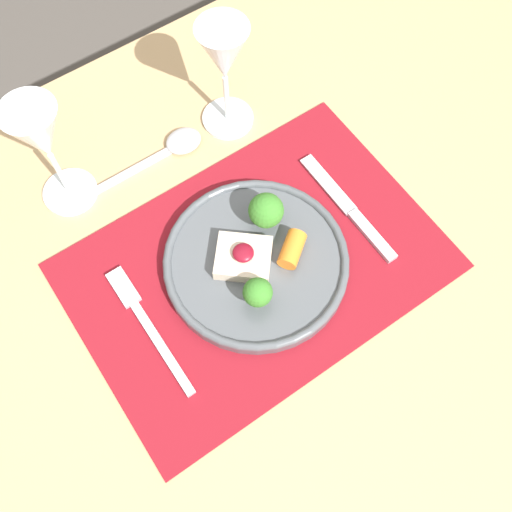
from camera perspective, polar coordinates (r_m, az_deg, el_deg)
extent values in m
plane|color=#4C4742|center=(1.52, 0.00, -12.17)|extent=(8.00, 8.00, 0.00)
cube|color=tan|center=(0.84, 0.01, -1.38)|extent=(1.57, 0.91, 0.03)
cylinder|color=tan|center=(1.59, 14.24, 17.59)|extent=(0.06, 0.06, 0.70)
cube|color=maroon|center=(0.82, 0.01, -0.92)|extent=(0.49, 0.34, 0.00)
cylinder|color=#4C5156|center=(0.81, 0.00, -0.35)|extent=(0.25, 0.25, 0.02)
torus|color=#4C5156|center=(0.81, 0.00, -0.12)|extent=(0.25, 0.25, 0.01)
cube|color=beige|center=(0.80, -1.21, -0.17)|extent=(0.10, 0.10, 0.02)
ellipsoid|color=maroon|center=(0.78, -1.23, 0.31)|extent=(0.03, 0.03, 0.01)
cylinder|color=#84B256|center=(0.82, 0.94, 3.48)|extent=(0.01, 0.01, 0.02)
sphere|color=#387A28|center=(0.80, 0.97, 4.36)|extent=(0.05, 0.05, 0.05)
cylinder|color=#84B256|center=(0.77, 0.16, -4.08)|extent=(0.01, 0.01, 0.02)
sphere|color=#387A28|center=(0.75, 0.16, -3.48)|extent=(0.04, 0.04, 0.04)
cylinder|color=orange|center=(0.80, 3.45, 0.65)|extent=(0.06, 0.05, 0.03)
cube|color=#B2B2B7|center=(0.79, -8.94, -8.62)|extent=(0.01, 0.15, 0.01)
cube|color=#B2B2B7|center=(0.82, -12.51, -2.93)|extent=(0.02, 0.06, 0.01)
cube|color=#B2B2B7|center=(0.85, 10.99, 1.93)|extent=(0.02, 0.09, 0.01)
cube|color=#B2B2B7|center=(0.88, 6.87, 6.80)|extent=(0.02, 0.11, 0.00)
cube|color=#B2B2B7|center=(0.91, -11.80, 7.88)|extent=(0.14, 0.01, 0.01)
ellipsoid|color=#B2B2B7|center=(0.92, -6.92, 10.83)|extent=(0.06, 0.05, 0.02)
cylinder|color=white|center=(0.95, -2.69, 12.97)|extent=(0.08, 0.08, 0.01)
cylinder|color=white|center=(0.91, -2.82, 14.79)|extent=(0.01, 0.01, 0.09)
cone|color=white|center=(0.85, -3.11, 18.66)|extent=(0.07, 0.07, 0.09)
cylinder|color=white|center=(0.91, -17.25, 5.84)|extent=(0.08, 0.08, 0.01)
cylinder|color=white|center=(0.88, -18.12, 7.45)|extent=(0.01, 0.01, 0.09)
cone|color=white|center=(0.80, -19.98, 10.86)|extent=(0.07, 0.07, 0.09)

